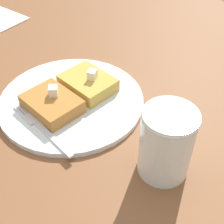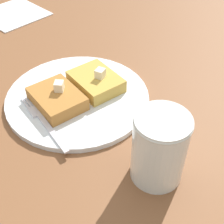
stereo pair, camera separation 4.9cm
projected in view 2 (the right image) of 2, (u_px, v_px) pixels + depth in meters
The scene contains 9 objects.
table_surface at pixel (57, 134), 53.39cm from camera, with size 122.06×122.06×2.06cm, color brown.
plate at pixel (78, 97), 58.31cm from camera, with size 26.59×26.59×1.02cm.
toast_slice_left at pixel (57, 99), 55.28cm from camera, with size 7.42×9.54×2.51cm, color #AC6F31.
toast_slice_middle at pixel (96, 82), 59.02cm from camera, with size 7.42×9.54×2.51cm, color gold.
butter_pat_primary at pixel (59, 86), 54.54cm from camera, with size 1.69×1.53×1.69cm, color #F9EAC9.
butter_pat_secondary at pixel (100, 73), 57.40cm from camera, with size 1.69×1.53×1.69cm, color #F3E8CA.
fork at pixel (42, 119), 53.06cm from camera, with size 6.02×15.73×0.36cm.
syrup_jar at pixel (159, 150), 42.63cm from camera, with size 7.73×7.73×11.00cm.
napkin at pixel (14, 14), 85.38cm from camera, with size 15.01×15.82×0.30cm, color white.
Camera 2 is at (-2.05, -37.98, 39.85)cm, focal length 50.00 mm.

